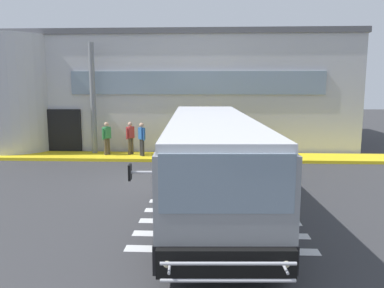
# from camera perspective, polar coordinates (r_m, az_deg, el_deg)

# --- Properties ---
(ground_plane) EXTENTS (80.00, 90.00, 0.02)m
(ground_plane) POSITION_cam_1_polar(r_m,az_deg,el_deg) (14.76, -4.07, -5.75)
(ground_plane) COLOR #353538
(ground_plane) RESTS_ON ground
(bay_paint_stripes) EXTENTS (4.40, 3.96, 0.01)m
(bay_paint_stripes) POSITION_cam_1_polar(r_m,az_deg,el_deg) (10.65, 4.11, -11.52)
(bay_paint_stripes) COLOR silver
(bay_paint_stripes) RESTS_ON ground
(terminal_building) EXTENTS (21.08, 13.80, 6.61)m
(terminal_building) POSITION_cam_1_polar(r_m,az_deg,el_deg) (25.88, -2.57, 7.94)
(terminal_building) COLOR #B7B7BC
(terminal_building) RESTS_ON ground
(boarding_curb) EXTENTS (23.28, 2.00, 0.15)m
(boarding_curb) POSITION_cam_1_polar(r_m,az_deg,el_deg) (19.40, -2.38, -1.94)
(boarding_curb) COLOR yellow
(boarding_curb) RESTS_ON ground
(entry_support_column) EXTENTS (0.28, 0.28, 5.67)m
(entry_support_column) POSITION_cam_1_polar(r_m,az_deg,el_deg) (20.52, -14.57, 6.56)
(entry_support_column) COLOR slate
(entry_support_column) RESTS_ON boarding_curb
(bus_main_foreground) EXTENTS (3.16, 12.21, 2.70)m
(bus_main_foreground) POSITION_cam_1_polar(r_m,az_deg,el_deg) (12.36, 2.77, -2.22)
(bus_main_foreground) COLOR gray
(bus_main_foreground) RESTS_ON ground
(passenger_near_column) EXTENTS (0.39, 0.52, 1.68)m
(passenger_near_column) POSITION_cam_1_polar(r_m,az_deg,el_deg) (19.96, -12.61, 1.08)
(passenger_near_column) COLOR #4C4233
(passenger_near_column) RESTS_ON boarding_curb
(passenger_by_doorway) EXTENTS (0.38, 0.52, 1.68)m
(passenger_by_doorway) POSITION_cam_1_polar(r_m,az_deg,el_deg) (19.84, -9.19, 1.13)
(passenger_by_doorway) COLOR #4C4233
(passenger_by_doorway) RESTS_ON boarding_curb
(passenger_at_curb_edge) EXTENTS (0.40, 0.50, 1.68)m
(passenger_at_curb_edge) POSITION_cam_1_polar(r_m,az_deg,el_deg) (19.32, -7.51, 0.96)
(passenger_at_curb_edge) COLOR #2D2D33
(passenger_at_curb_edge) RESTS_ON boarding_curb
(safety_bollard_yellow) EXTENTS (0.18, 0.18, 0.90)m
(safety_bollard_yellow) POSITION_cam_1_polar(r_m,az_deg,el_deg) (18.10, -0.32, -1.51)
(safety_bollard_yellow) COLOR yellow
(safety_bollard_yellow) RESTS_ON ground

